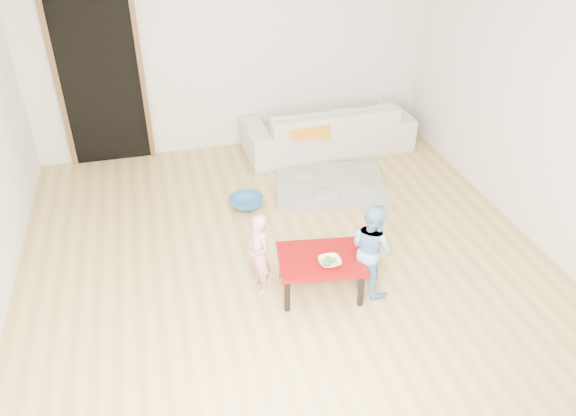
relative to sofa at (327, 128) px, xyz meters
name	(u,v)px	position (x,y,z in m)	size (l,w,h in m)	color
floor	(283,253)	(-1.11, -2.05, -0.31)	(5.00, 5.00, 0.01)	tan
back_wall	(233,48)	(-1.11, 0.45, 0.99)	(5.00, 0.02, 2.60)	white
right_wall	(537,104)	(1.39, -2.05, 0.99)	(0.02, 5.00, 2.60)	white
doorway	(101,82)	(-2.71, 0.43, 0.71)	(1.02, 0.08, 2.11)	brown
sofa	(327,128)	(0.00, 0.00, 0.00)	(2.15, 0.84, 0.63)	beige
cushion	(307,127)	(-0.35, -0.27, 0.17)	(0.50, 0.44, 0.13)	orange
red_table	(320,274)	(-0.92, -2.66, -0.13)	(0.74, 0.55, 0.37)	maroon
bowl	(330,262)	(-0.88, -2.77, 0.08)	(0.19, 0.19, 0.05)	white
broccoli	(330,261)	(-0.88, -2.77, 0.08)	(0.12, 0.12, 0.06)	#2D5919
child_pink	(258,255)	(-1.44, -2.51, 0.07)	(0.28, 0.18, 0.77)	#E36780
child_blue	(372,248)	(-0.48, -2.73, 0.12)	(0.42, 0.33, 0.87)	#66BBEC
basin	(247,202)	(-1.29, -1.12, -0.25)	(0.38, 0.38, 0.12)	#2D6AAB
blanket	(330,185)	(-0.26, -0.95, -0.28)	(1.26, 1.05, 0.06)	beige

